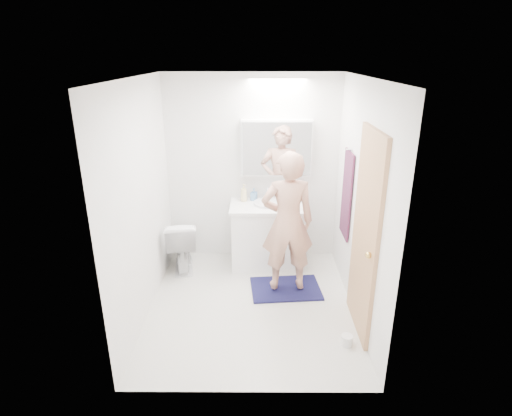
{
  "coord_description": "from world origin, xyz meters",
  "views": [
    {
      "loc": [
        0.07,
        -3.87,
        2.61
      ],
      "look_at": [
        0.05,
        0.25,
        1.05
      ],
      "focal_mm": 28.89,
      "sensor_mm": 36.0,
      "label": 1
    }
  ],
  "objects_px": {
    "medicine_cabinet": "(276,148)",
    "toilet_paper_roll": "(347,340)",
    "person": "(288,222)",
    "toothbrush_cup": "(286,198)",
    "soap_bottle_a": "(244,193)",
    "toilet": "(182,244)",
    "soap_bottle_b": "(254,194)",
    "vanity_cabinet": "(268,236)"
  },
  "relations": [
    {
      "from": "soap_bottle_a",
      "to": "toilet_paper_roll",
      "type": "relative_size",
      "value": 2.03
    },
    {
      "from": "medicine_cabinet",
      "to": "soap_bottle_b",
      "type": "height_order",
      "value": "medicine_cabinet"
    },
    {
      "from": "medicine_cabinet",
      "to": "soap_bottle_a",
      "type": "xyz_separation_m",
      "value": [
        -0.41,
        -0.06,
        -0.57
      ]
    },
    {
      "from": "person",
      "to": "soap_bottle_b",
      "type": "distance_m",
      "value": 0.91
    },
    {
      "from": "medicine_cabinet",
      "to": "toothbrush_cup",
      "type": "bearing_deg",
      "value": -20.89
    },
    {
      "from": "vanity_cabinet",
      "to": "soap_bottle_b",
      "type": "distance_m",
      "value": 0.57
    },
    {
      "from": "medicine_cabinet",
      "to": "soap_bottle_a",
      "type": "relative_size",
      "value": 3.93
    },
    {
      "from": "toothbrush_cup",
      "to": "vanity_cabinet",
      "type": "bearing_deg",
      "value": -145.72
    },
    {
      "from": "person",
      "to": "soap_bottle_b",
      "type": "relative_size",
      "value": 10.05
    },
    {
      "from": "vanity_cabinet",
      "to": "toilet",
      "type": "bearing_deg",
      "value": -173.99
    },
    {
      "from": "toilet",
      "to": "toilet_paper_roll",
      "type": "xyz_separation_m",
      "value": [
        1.81,
        -1.51,
        -0.29
      ]
    },
    {
      "from": "toilet",
      "to": "medicine_cabinet",
      "type": "bearing_deg",
      "value": -173.69
    },
    {
      "from": "medicine_cabinet",
      "to": "toilet_paper_roll",
      "type": "xyz_separation_m",
      "value": [
        0.62,
        -1.83,
        -1.45
      ]
    },
    {
      "from": "person",
      "to": "toilet_paper_roll",
      "type": "xyz_separation_m",
      "value": [
        0.52,
        -0.98,
        -0.8
      ]
    },
    {
      "from": "toilet",
      "to": "soap_bottle_a",
      "type": "distance_m",
      "value": 1.02
    },
    {
      "from": "vanity_cabinet",
      "to": "toilet",
      "type": "height_order",
      "value": "vanity_cabinet"
    },
    {
      "from": "medicine_cabinet",
      "to": "soap_bottle_a",
      "type": "distance_m",
      "value": 0.7
    },
    {
      "from": "vanity_cabinet",
      "to": "person",
      "type": "xyz_separation_m",
      "value": [
        0.2,
        -0.65,
        0.46
      ]
    },
    {
      "from": "vanity_cabinet",
      "to": "toothbrush_cup",
      "type": "distance_m",
      "value": 0.55
    },
    {
      "from": "soap_bottle_a",
      "to": "vanity_cabinet",
      "type": "bearing_deg",
      "value": -26.09
    },
    {
      "from": "soap_bottle_a",
      "to": "soap_bottle_b",
      "type": "relative_size",
      "value": 1.39
    },
    {
      "from": "person",
      "to": "medicine_cabinet",
      "type": "bearing_deg",
      "value": -88.5
    },
    {
      "from": "soap_bottle_a",
      "to": "toothbrush_cup",
      "type": "xyz_separation_m",
      "value": [
        0.54,
        0.01,
        -0.07
      ]
    },
    {
      "from": "vanity_cabinet",
      "to": "medicine_cabinet",
      "type": "relative_size",
      "value": 1.02
    },
    {
      "from": "toilet",
      "to": "soap_bottle_b",
      "type": "height_order",
      "value": "soap_bottle_b"
    },
    {
      "from": "medicine_cabinet",
      "to": "toilet",
      "type": "height_order",
      "value": "medicine_cabinet"
    },
    {
      "from": "toothbrush_cup",
      "to": "person",
      "type": "bearing_deg",
      "value": -92.32
    },
    {
      "from": "person",
      "to": "toothbrush_cup",
      "type": "bearing_deg",
      "value": -97.37
    },
    {
      "from": "vanity_cabinet",
      "to": "person",
      "type": "relative_size",
      "value": 0.56
    },
    {
      "from": "soap_bottle_b",
      "to": "toilet_paper_roll",
      "type": "relative_size",
      "value": 1.46
    },
    {
      "from": "toilet",
      "to": "toilet_paper_roll",
      "type": "distance_m",
      "value": 2.38
    },
    {
      "from": "soap_bottle_b",
      "to": "toilet_paper_roll",
      "type": "distance_m",
      "value": 2.19
    },
    {
      "from": "medicine_cabinet",
      "to": "toilet",
      "type": "relative_size",
      "value": 1.3
    },
    {
      "from": "toothbrush_cup",
      "to": "medicine_cabinet",
      "type": "bearing_deg",
      "value": 159.11
    },
    {
      "from": "medicine_cabinet",
      "to": "toilet_paper_roll",
      "type": "relative_size",
      "value": 8.0
    },
    {
      "from": "vanity_cabinet",
      "to": "toilet_paper_roll",
      "type": "xyz_separation_m",
      "value": [
        0.72,
        -1.62,
        -0.34
      ]
    },
    {
      "from": "person",
      "to": "soap_bottle_b",
      "type": "bearing_deg",
      "value": -70.35
    },
    {
      "from": "soap_bottle_b",
      "to": "toilet_paper_roll",
      "type": "bearing_deg",
      "value": -63.46
    },
    {
      "from": "person",
      "to": "toothbrush_cup",
      "type": "relative_size",
      "value": 18.14
    },
    {
      "from": "person",
      "to": "soap_bottle_a",
      "type": "distance_m",
      "value": 0.95
    },
    {
      "from": "vanity_cabinet",
      "to": "medicine_cabinet",
      "type": "xyz_separation_m",
      "value": [
        0.1,
        0.21,
        1.11
      ]
    },
    {
      "from": "toilet",
      "to": "toothbrush_cup",
      "type": "relative_size",
      "value": 7.61
    }
  ]
}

